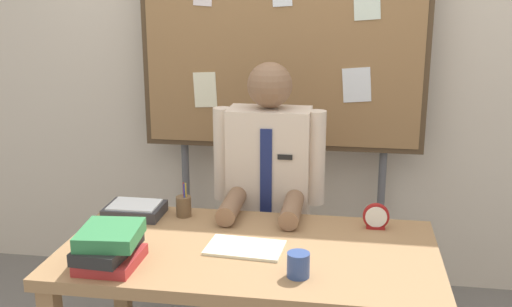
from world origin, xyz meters
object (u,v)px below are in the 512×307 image
at_px(bulletin_board, 282,47).
at_px(book_stack, 110,246).
at_px(coffee_mug, 298,265).
at_px(open_notebook, 245,248).
at_px(paper_tray, 135,210).
at_px(desk, 249,267).
at_px(pen_holder, 184,206).
at_px(desk_clock, 376,217).
at_px(person, 269,213).

xyz_separation_m(bulletin_board, book_stack, (-0.50, -1.32, -0.64)).
xyz_separation_m(bulletin_board, coffee_mug, (0.22, -1.31, -0.66)).
relative_size(bulletin_board, book_stack, 6.83).
bearing_deg(open_notebook, paper_tray, 153.01).
height_order(desk, open_notebook, open_notebook).
relative_size(open_notebook, coffee_mug, 3.30).
distance_m(bulletin_board, open_notebook, 1.31).
bearing_deg(pen_holder, coffee_mug, -42.23).
relative_size(bulletin_board, coffee_mug, 22.08).
bearing_deg(desk, paper_tray, 155.14).
distance_m(book_stack, paper_tray, 0.52).
xyz_separation_m(book_stack, open_notebook, (0.49, 0.22, -0.07)).
xyz_separation_m(desk, paper_tray, (-0.59, 0.27, 0.12)).
distance_m(desk, desk_clock, 0.61).
distance_m(desk, coffee_mug, 0.34).
bearing_deg(open_notebook, book_stack, -156.05).
height_order(desk_clock, coffee_mug, desk_clock).
bearing_deg(paper_tray, coffee_mug, -31.66).
bearing_deg(bulletin_board, open_notebook, -90.71).
xyz_separation_m(book_stack, coffee_mug, (0.72, 0.01, -0.03)).
bearing_deg(bulletin_board, paper_tray, -125.59).
bearing_deg(paper_tray, open_notebook, -26.99).
distance_m(person, paper_tray, 0.67).
bearing_deg(paper_tray, desk, -24.86).
bearing_deg(pen_holder, desk, -39.94).
height_order(desk, pen_holder, pen_holder).
relative_size(person, paper_tray, 5.46).
bearing_deg(open_notebook, desk_clock, 30.06).
relative_size(desk, desk_clock, 13.30).
relative_size(open_notebook, desk_clock, 2.68).
xyz_separation_m(desk, open_notebook, (-0.01, -0.02, 0.10)).
distance_m(desk, paper_tray, 0.66).
xyz_separation_m(bulletin_board, pen_holder, (-0.36, -0.79, -0.66)).
relative_size(open_notebook, pen_holder, 1.92).
relative_size(desk_clock, paper_tray, 0.44).
height_order(open_notebook, coffee_mug, coffee_mug).
distance_m(desk_clock, pen_holder, 0.87).
xyz_separation_m(coffee_mug, pen_holder, (-0.58, 0.53, 0.00)).
relative_size(desk, bulletin_board, 0.74).
height_order(person, coffee_mug, person).
distance_m(book_stack, pen_holder, 0.56).
bearing_deg(pen_holder, book_stack, -104.77).
bearing_deg(desk, bulletin_board, 89.99).
relative_size(person, pen_holder, 8.88).
xyz_separation_m(person, book_stack, (-0.50, -0.82, 0.14)).
height_order(bulletin_board, coffee_mug, bulletin_board).
distance_m(coffee_mug, paper_tray, 0.95).
relative_size(book_stack, pen_holder, 1.88).
distance_m(person, pen_holder, 0.47).
relative_size(person, open_notebook, 4.61).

